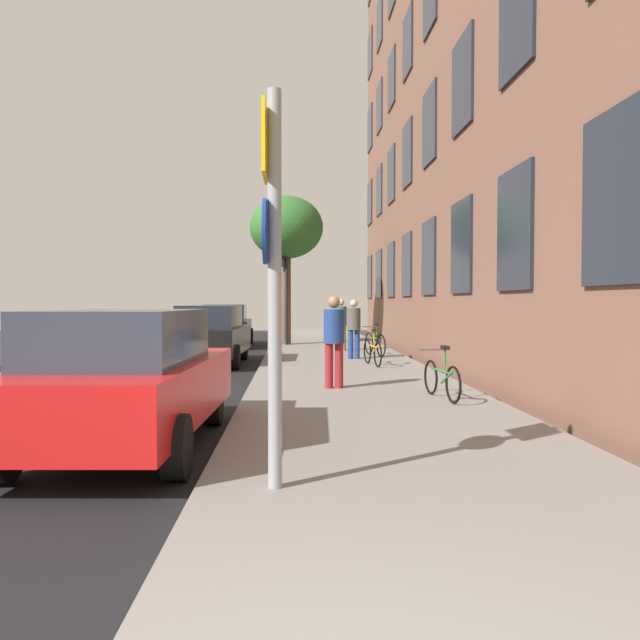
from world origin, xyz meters
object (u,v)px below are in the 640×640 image
Objects in this scene: pedestrian_0 at (334,336)px; pedestrian_1 at (354,325)px; sign_post at (272,259)px; car_2 at (226,325)px; traffic_light at (284,276)px; bicycle_1 at (373,351)px; bicycle_0 at (442,378)px; pedestrian_2 at (341,321)px; bicycle_2 at (375,343)px; tree_near at (286,229)px; car_1 at (211,334)px; car_0 at (126,378)px.

pedestrian_0 is 5.94m from pedestrian_1.
pedestrian_1 is at bearing 81.00° from sign_post.
traffic_light is at bearing -20.60° from car_2.
car_2 reaches higher than bicycle_1.
car_2 is (-3.35, 12.49, -0.26)m from pedestrian_0.
pedestrian_2 is (-0.87, 10.21, 0.63)m from bicycle_0.
bicycle_2 is at bearing -48.78° from car_2.
sign_post is 2.08× the size of bicycle_2.
car_2 is (-2.34, 0.50, -3.66)m from tree_near.
tree_near is 4.37m from car_2.
bicycle_1 is at bearing -80.84° from pedestrian_1.
bicycle_2 is 0.98× the size of pedestrian_1.
sign_post reaches higher than pedestrian_2.
traffic_light is 11.81m from pedestrian_0.
bicycle_2 is at bearing -67.74° from pedestrian_2.
bicycle_2 is 4.86m from car_1.
traffic_light is 6.04m from bicycle_2.
car_0 is 1.01× the size of car_1.
bicycle_2 is (-0.02, 8.12, 0.03)m from bicycle_0.
sign_post is at bearing -119.15° from bicycle_0.
traffic_light reaches higher than sign_post.
bicycle_0 is at bearing -84.17° from pedestrian_1.
bicycle_0 is 0.97× the size of bicycle_2.
bicycle_1 is 1.94m from pedestrian_1.
bicycle_2 is (2.69, -5.24, -4.01)m from tree_near.
bicycle_2 is (0.43, 2.72, 0.02)m from bicycle_1.
sign_post is 6.22m from pedestrian_0.
tree_near is at bearing 120.21° from pedestrian_2.
bicycle_1 is 4.86m from pedestrian_2.
bicycle_2 is 6.99m from pedestrian_0.
bicycle_1 is at bearing -72.82° from traffic_light.
bicycle_1 is (-0.44, 5.40, 0.01)m from bicycle_0.
car_0 and car_1 have the same top height.
car_1 is 0.93× the size of car_2.
sign_post is 18.23m from tree_near.
sign_post is 17.73m from traffic_light.
bicycle_1 is 0.93× the size of pedestrian_2.
sign_post is 0.60× the size of tree_near.
tree_near is at bearing 90.25° from sign_post.
tree_near reaches higher than traffic_light.
traffic_light reaches higher than bicycle_1.
car_0 is (-1.58, -15.82, -1.86)m from traffic_light.
bicycle_1 is 0.38× the size of car_1.
pedestrian_1 is (-0.74, 7.22, 0.61)m from bicycle_0.
bicycle_0 is (2.63, 4.71, -1.62)m from sign_post.
pedestrian_0 is 4.97m from car_0.
car_0 is 9.66m from car_1.
sign_post reaches higher than bicycle_0.
pedestrian_0 reaches higher than pedestrian_2.
bicycle_1 is 9.12m from car_0.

